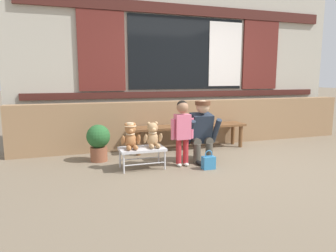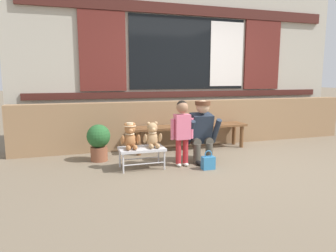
{
  "view_description": "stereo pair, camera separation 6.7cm",
  "coord_description": "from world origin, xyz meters",
  "px_view_note": "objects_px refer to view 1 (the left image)",
  "views": [
    {
      "loc": [
        -2.34,
        -3.93,
        1.28
      ],
      "look_at": [
        -0.88,
        0.43,
        0.55
      ],
      "focal_mm": 32.73,
      "sensor_mm": 36.0,
      "label": 1
    },
    {
      "loc": [
        -2.28,
        -3.95,
        1.28
      ],
      "look_at": [
        -0.88,
        0.43,
        0.55
      ],
      "focal_mm": 32.73,
      "sensor_mm": 36.0,
      "label": 2
    }
  ],
  "objects_px": {
    "adult_crouching": "(202,131)",
    "teddy_bear_with_hat": "(131,136)",
    "child_standing": "(182,126)",
    "small_display_bench": "(142,150)",
    "potted_plant": "(98,141)",
    "wooden_bench_long": "(189,129)",
    "handbag_on_ground": "(208,162)",
    "teddy_bear_plain": "(153,136)"
  },
  "relations": [
    {
      "from": "handbag_on_ground",
      "to": "potted_plant",
      "type": "height_order",
      "value": "potted_plant"
    },
    {
      "from": "wooden_bench_long",
      "to": "teddy_bear_plain",
      "type": "relative_size",
      "value": 5.78
    },
    {
      "from": "small_display_bench",
      "to": "teddy_bear_with_hat",
      "type": "xyz_separation_m",
      "value": [
        -0.16,
        0.0,
        0.21
      ]
    },
    {
      "from": "wooden_bench_long",
      "to": "adult_crouching",
      "type": "xyz_separation_m",
      "value": [
        -0.13,
        -0.81,
        0.11
      ]
    },
    {
      "from": "teddy_bear_with_hat",
      "to": "teddy_bear_plain",
      "type": "xyz_separation_m",
      "value": [
        0.32,
        -0.0,
        -0.01
      ]
    },
    {
      "from": "teddy_bear_plain",
      "to": "potted_plant",
      "type": "relative_size",
      "value": 0.64
    },
    {
      "from": "handbag_on_ground",
      "to": "teddy_bear_plain",
      "type": "bearing_deg",
      "value": 155.62
    },
    {
      "from": "wooden_bench_long",
      "to": "handbag_on_ground",
      "type": "height_order",
      "value": "wooden_bench_long"
    },
    {
      "from": "child_standing",
      "to": "potted_plant",
      "type": "bearing_deg",
      "value": 149.88
    },
    {
      "from": "wooden_bench_long",
      "to": "small_display_bench",
      "type": "xyz_separation_m",
      "value": [
        -1.09,
        -0.88,
        -0.11
      ]
    },
    {
      "from": "wooden_bench_long",
      "to": "small_display_bench",
      "type": "height_order",
      "value": "wooden_bench_long"
    },
    {
      "from": "small_display_bench",
      "to": "potted_plant",
      "type": "distance_m",
      "value": 0.81
    },
    {
      "from": "teddy_bear_with_hat",
      "to": "teddy_bear_plain",
      "type": "bearing_deg",
      "value": -0.13
    },
    {
      "from": "small_display_bench",
      "to": "potted_plant",
      "type": "bearing_deg",
      "value": 132.21
    },
    {
      "from": "child_standing",
      "to": "potted_plant",
      "type": "distance_m",
      "value": 1.33
    },
    {
      "from": "teddy_bear_plain",
      "to": "handbag_on_ground",
      "type": "distance_m",
      "value": 0.87
    },
    {
      "from": "small_display_bench",
      "to": "wooden_bench_long",
      "type": "bearing_deg",
      "value": 39.0
    },
    {
      "from": "adult_crouching",
      "to": "small_display_bench",
      "type": "bearing_deg",
      "value": -175.84
    },
    {
      "from": "small_display_bench",
      "to": "teddy_bear_with_hat",
      "type": "bearing_deg",
      "value": 179.23
    },
    {
      "from": "small_display_bench",
      "to": "adult_crouching",
      "type": "xyz_separation_m",
      "value": [
        0.95,
        0.07,
        0.21
      ]
    },
    {
      "from": "small_display_bench",
      "to": "teddy_bear_plain",
      "type": "relative_size",
      "value": 1.76
    },
    {
      "from": "potted_plant",
      "to": "wooden_bench_long",
      "type": "bearing_deg",
      "value": 9.83
    },
    {
      "from": "teddy_bear_plain",
      "to": "potted_plant",
      "type": "distance_m",
      "value": 0.93
    },
    {
      "from": "teddy_bear_with_hat",
      "to": "child_standing",
      "type": "xyz_separation_m",
      "value": [
        0.75,
        -0.06,
        0.12
      ]
    },
    {
      "from": "potted_plant",
      "to": "small_display_bench",
      "type": "bearing_deg",
      "value": -47.79
    },
    {
      "from": "adult_crouching",
      "to": "handbag_on_ground",
      "type": "relative_size",
      "value": 3.49
    },
    {
      "from": "adult_crouching",
      "to": "teddy_bear_with_hat",
      "type": "bearing_deg",
      "value": -176.55
    },
    {
      "from": "teddy_bear_plain",
      "to": "adult_crouching",
      "type": "xyz_separation_m",
      "value": [
        0.79,
        0.07,
        0.02
      ]
    },
    {
      "from": "teddy_bear_with_hat",
      "to": "handbag_on_ground",
      "type": "height_order",
      "value": "teddy_bear_with_hat"
    },
    {
      "from": "child_standing",
      "to": "adult_crouching",
      "type": "bearing_deg",
      "value": 19.05
    },
    {
      "from": "teddy_bear_plain",
      "to": "handbag_on_ground",
      "type": "height_order",
      "value": "teddy_bear_plain"
    },
    {
      "from": "teddy_bear_with_hat",
      "to": "child_standing",
      "type": "bearing_deg",
      "value": -4.55
    },
    {
      "from": "adult_crouching",
      "to": "handbag_on_ground",
      "type": "xyz_separation_m",
      "value": [
        -0.07,
        -0.39,
        -0.38
      ]
    },
    {
      "from": "child_standing",
      "to": "potted_plant",
      "type": "relative_size",
      "value": 1.68
    },
    {
      "from": "wooden_bench_long",
      "to": "small_display_bench",
      "type": "relative_size",
      "value": 3.28
    },
    {
      "from": "wooden_bench_long",
      "to": "handbag_on_ground",
      "type": "distance_m",
      "value": 1.25
    },
    {
      "from": "child_standing",
      "to": "handbag_on_ground",
      "type": "distance_m",
      "value": 0.64
    },
    {
      "from": "adult_crouching",
      "to": "child_standing",
      "type": "bearing_deg",
      "value": -160.95
    },
    {
      "from": "potted_plant",
      "to": "teddy_bear_with_hat",
      "type": "bearing_deg",
      "value": -57.33
    },
    {
      "from": "teddy_bear_with_hat",
      "to": "child_standing",
      "type": "distance_m",
      "value": 0.76
    },
    {
      "from": "wooden_bench_long",
      "to": "small_display_bench",
      "type": "distance_m",
      "value": 1.4
    },
    {
      "from": "wooden_bench_long",
      "to": "teddy_bear_with_hat",
      "type": "bearing_deg",
      "value": -144.86
    }
  ]
}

